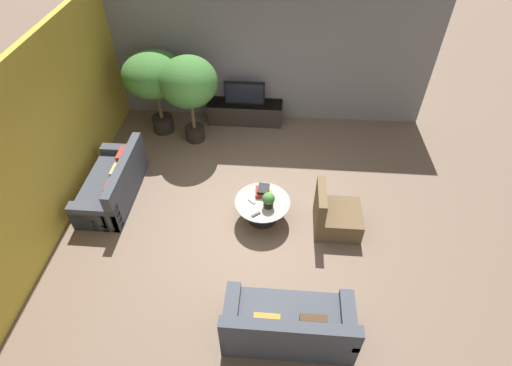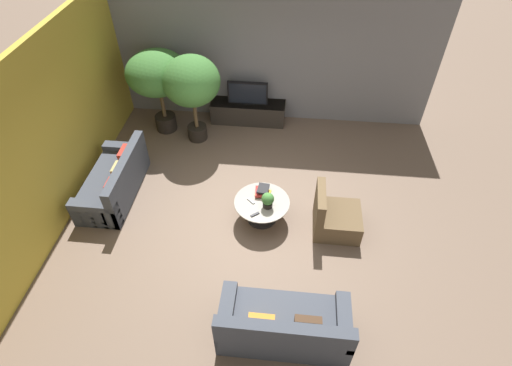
{
  "view_description": "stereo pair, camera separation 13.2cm",
  "coord_description": "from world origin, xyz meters",
  "views": [
    {
      "loc": [
        0.54,
        -4.87,
        5.48
      ],
      "look_at": [
        0.14,
        0.27,
        0.55
      ],
      "focal_mm": 28.0,
      "sensor_mm": 36.0,
      "label": 1
    },
    {
      "loc": [
        0.67,
        -4.86,
        5.48
      ],
      "look_at": [
        0.14,
        0.27,
        0.55
      ],
      "focal_mm": 28.0,
      "sensor_mm": 36.0,
      "label": 2
    }
  ],
  "objects": [
    {
      "name": "ground_plane",
      "position": [
        0.0,
        0.0,
        0.0
      ],
      "size": [
        24.0,
        24.0,
        0.0
      ],
      "primitive_type": "plane",
      "color": "brown"
    },
    {
      "name": "back_wall_stone",
      "position": [
        0.0,
        3.26,
        1.5
      ],
      "size": [
        7.4,
        0.12,
        3.0
      ],
      "primitive_type": "cube",
      "color": "slate",
      "rests_on": "ground"
    },
    {
      "name": "side_wall_left",
      "position": [
        -3.26,
        0.2,
        1.5
      ],
      "size": [
        0.12,
        7.4,
        3.0
      ],
      "primitive_type": "cube",
      "color": "gold",
      "rests_on": "ground"
    },
    {
      "name": "media_console",
      "position": [
        -0.32,
        2.94,
        0.26
      ],
      "size": [
        1.73,
        0.5,
        0.49
      ],
      "color": "#2D2823",
      "rests_on": "ground"
    },
    {
      "name": "television",
      "position": [
        -0.32,
        2.94,
        0.75
      ],
      "size": [
        0.9,
        0.13,
        0.53
      ],
      "color": "black",
      "rests_on": "media_console"
    },
    {
      "name": "coffee_table",
      "position": [
        0.28,
        -0.07,
        0.3
      ],
      "size": [
        0.98,
        0.98,
        0.43
      ],
      "color": "black",
      "rests_on": "ground"
    },
    {
      "name": "couch_by_wall",
      "position": [
        -2.55,
        0.3,
        0.29
      ],
      "size": [
        0.84,
        1.81,
        0.84
      ],
      "rotation": [
        0.0,
        0.0,
        -1.57
      ],
      "color": "#3D424C",
      "rests_on": "ground"
    },
    {
      "name": "couch_near_entry",
      "position": [
        0.78,
        -2.24,
        0.28
      ],
      "size": [
        1.79,
        0.84,
        0.84
      ],
      "rotation": [
        0.0,
        0.0,
        3.14
      ],
      "color": "#3D424C",
      "rests_on": "ground"
    },
    {
      "name": "armchair_wicker",
      "position": [
        1.54,
        -0.17,
        0.27
      ],
      "size": [
        0.8,
        0.76,
        0.86
      ],
      "rotation": [
        0.0,
        0.0,
        1.57
      ],
      "color": "brown",
      "rests_on": "ground"
    },
    {
      "name": "potted_palm_tall",
      "position": [
        -2.15,
        2.45,
        1.36
      ],
      "size": [
        1.3,
        1.3,
        1.88
      ],
      "color": "black",
      "rests_on": "ground"
    },
    {
      "name": "potted_palm_corner",
      "position": [
        -1.37,
        2.17,
        1.38
      ],
      "size": [
        1.18,
        1.18,
        1.93
      ],
      "color": "black",
      "rests_on": "ground"
    },
    {
      "name": "potted_plant_tabletop",
      "position": [
        0.39,
        -0.17,
        0.59
      ],
      "size": [
        0.22,
        0.22,
        0.3
      ],
      "color": "black",
      "rests_on": "coffee_table"
    },
    {
      "name": "book_stack",
      "position": [
        0.27,
        0.14,
        0.49
      ],
      "size": [
        0.29,
        0.29,
        0.13
      ],
      "color": "gold",
      "rests_on": "coffee_table"
    },
    {
      "name": "remote_black",
      "position": [
        0.19,
        -0.39,
        0.44
      ],
      "size": [
        0.15,
        0.13,
        0.02
      ],
      "primitive_type": "cube",
      "rotation": [
        0.0,
        0.0,
        -0.9
      ],
      "color": "black",
      "rests_on": "coffee_table"
    },
    {
      "name": "remote_silver",
      "position": [
        0.09,
        -0.08,
        0.44
      ],
      "size": [
        0.14,
        0.14,
        0.02
      ],
      "primitive_type": "cube",
      "rotation": [
        0.0,
        0.0,
        0.83
      ],
      "color": "gray",
      "rests_on": "coffee_table"
    }
  ]
}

